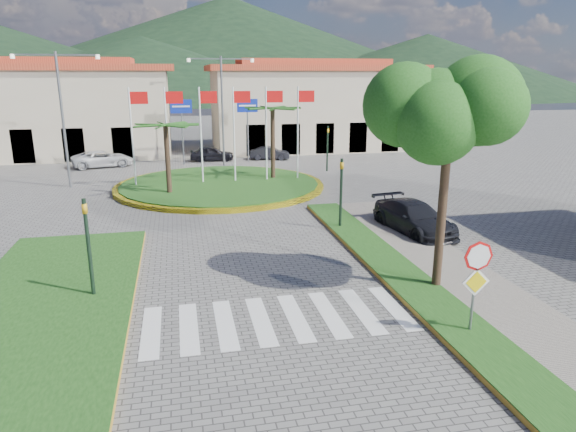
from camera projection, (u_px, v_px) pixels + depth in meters
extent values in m
plane|color=slate|center=(310.00, 405.00, 10.78)|extent=(160.00, 160.00, 0.00)
cube|color=gray|center=(506.00, 328.00, 13.86)|extent=(4.00, 28.00, 0.15)
cube|color=#1A4213|center=(466.00, 332.00, 13.61)|extent=(1.60, 28.00, 0.18)
cube|color=#1A4213|center=(45.00, 307.00, 15.09)|extent=(5.00, 14.00, 0.18)
cube|color=silver|center=(275.00, 319.00, 14.55)|extent=(8.00, 3.00, 0.01)
cylinder|color=yellow|center=(220.00, 186.00, 31.48)|extent=(12.70, 12.70, 0.24)
cylinder|color=#1A4213|center=(220.00, 185.00, 31.47)|extent=(12.00, 12.00, 0.30)
cylinder|color=black|center=(168.00, 162.00, 28.47)|extent=(0.28, 0.28, 4.05)
cylinder|color=black|center=(273.00, 146.00, 32.54)|extent=(0.28, 0.28, 4.68)
cylinder|color=silver|center=(132.00, 140.00, 30.16)|extent=(0.10, 0.10, 6.00)
cube|color=red|center=(139.00, 98.00, 29.64)|extent=(1.00, 0.03, 0.70)
cylinder|color=silver|center=(167.00, 139.00, 30.57)|extent=(0.10, 0.10, 6.00)
cube|color=red|center=(174.00, 98.00, 30.04)|extent=(1.00, 0.03, 0.70)
cylinder|color=silver|center=(201.00, 138.00, 30.98)|extent=(0.10, 0.10, 6.00)
cube|color=red|center=(209.00, 97.00, 30.45)|extent=(1.00, 0.03, 0.70)
cylinder|color=silver|center=(234.00, 137.00, 31.38)|extent=(0.10, 0.10, 6.00)
cube|color=red|center=(242.00, 97.00, 30.86)|extent=(1.00, 0.03, 0.70)
cylinder|color=silver|center=(266.00, 136.00, 31.79)|extent=(0.10, 0.10, 6.00)
cube|color=red|center=(275.00, 97.00, 31.26)|extent=(1.00, 0.03, 0.70)
cylinder|color=silver|center=(298.00, 136.00, 32.20)|extent=(0.10, 0.10, 6.00)
cube|color=red|center=(307.00, 96.00, 31.67)|extent=(1.00, 0.03, 0.70)
cylinder|color=slate|center=(474.00, 292.00, 13.33)|extent=(0.07, 0.07, 2.50)
cylinder|color=red|center=(479.00, 256.00, 13.01)|extent=(0.80, 0.03, 0.80)
cube|color=yellow|center=(476.00, 282.00, 13.19)|extent=(0.78, 0.03, 0.78)
cylinder|color=black|center=(441.00, 224.00, 16.02)|extent=(0.28, 0.28, 4.40)
ellipsoid|color=#1C5015|center=(449.00, 127.00, 15.22)|extent=(3.60, 3.60, 3.20)
cylinder|color=black|center=(89.00, 250.00, 15.42)|extent=(0.12, 0.12, 3.20)
imported|color=gold|center=(86.00, 218.00, 15.15)|extent=(0.15, 0.18, 0.90)
cylinder|color=black|center=(341.00, 195.00, 22.57)|extent=(0.12, 0.12, 3.20)
imported|color=gold|center=(342.00, 172.00, 22.31)|extent=(0.15, 0.18, 0.90)
cylinder|color=black|center=(327.00, 149.00, 36.48)|extent=(0.12, 0.12, 3.20)
imported|color=gold|center=(328.00, 135.00, 36.21)|extent=(0.18, 0.15, 0.90)
cylinder|color=slate|center=(182.00, 131.00, 38.89)|extent=(0.12, 0.12, 5.20)
cube|color=#0E239F|center=(181.00, 106.00, 38.35)|extent=(1.60, 0.05, 1.00)
cylinder|color=slate|center=(248.00, 129.00, 39.91)|extent=(0.12, 0.12, 5.20)
cube|color=#0E239F|center=(247.00, 106.00, 39.37)|extent=(1.60, 0.05, 1.00)
cylinder|color=slate|center=(223.00, 112.00, 38.18)|extent=(0.16, 0.16, 8.00)
cube|color=slate|center=(204.00, 59.00, 36.93)|extent=(2.40, 0.08, 0.08)
cube|color=slate|center=(237.00, 59.00, 37.42)|extent=(2.40, 0.08, 0.08)
cylinder|color=slate|center=(63.00, 122.00, 30.50)|extent=(0.16, 0.16, 8.00)
cube|color=slate|center=(33.00, 55.00, 29.24)|extent=(2.40, 0.08, 0.08)
cube|color=slate|center=(78.00, 55.00, 29.73)|extent=(2.40, 0.08, 0.08)
cube|color=#BDAC8E|center=(34.00, 114.00, 42.81)|extent=(22.00, 9.00, 7.00)
cube|color=#A3341F|center=(28.00, 68.00, 41.81)|extent=(23.32, 9.54, 0.50)
cube|color=#A3341F|center=(27.00, 61.00, 41.68)|extent=(16.50, 4.95, 0.60)
cube|color=#BDAC8E|center=(312.00, 110.00, 47.68)|extent=(18.00, 9.00, 7.00)
cube|color=#A3341F|center=(312.00, 68.00, 46.68)|extent=(19.08, 9.54, 0.50)
cube|color=#A3341F|center=(313.00, 63.00, 46.55)|extent=(13.50, 4.95, 0.60)
cone|color=black|center=(229.00, 47.00, 160.59)|extent=(180.00, 180.00, 30.00)
cone|color=black|center=(426.00, 66.00, 149.80)|extent=(120.00, 120.00, 18.00)
cone|color=black|center=(142.00, 69.00, 129.11)|extent=(110.00, 110.00, 16.00)
imported|color=silver|center=(103.00, 159.00, 38.37)|extent=(4.79, 3.10, 1.23)
imported|color=black|center=(212.00, 154.00, 41.09)|extent=(3.50, 1.48, 1.18)
imported|color=black|center=(270.00, 153.00, 41.70)|extent=(3.37, 1.79, 1.06)
imported|color=black|center=(414.00, 218.00, 22.35)|extent=(2.62, 4.93, 1.36)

